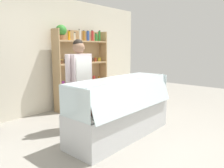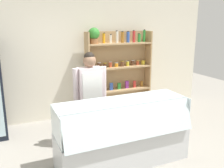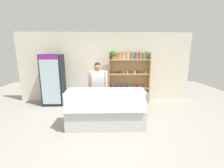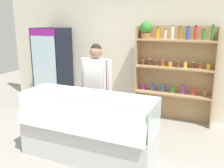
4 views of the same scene
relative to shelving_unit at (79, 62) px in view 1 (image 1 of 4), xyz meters
The scene contains 5 objects.
ground_plane 2.46m from the shelving_unit, 113.86° to the right, with size 12.00×12.00×0.00m, color gray.
back_wall 0.94m from the shelving_unit, 162.65° to the left, with size 6.80×0.10×2.70m, color silver.
shelving_unit is the anchor object (origin of this frame).
deli_display_case 2.34m from the shelving_unit, 112.42° to the right, with size 2.04×0.74×1.01m.
shop_clerk 1.66m from the shelving_unit, 130.62° to the right, with size 0.60×0.25×1.66m.
Camera 1 is at (-2.77, -2.26, 1.52)m, focal length 35.00 mm.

